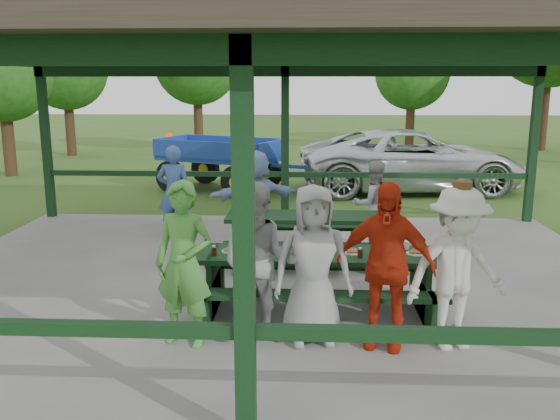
{
  "coord_description": "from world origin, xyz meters",
  "views": [
    {
      "loc": [
        0.45,
        -7.85,
        2.79
      ],
      "look_at": [
        0.09,
        -0.3,
        1.16
      ],
      "focal_mm": 38.0,
      "sensor_mm": 36.0,
      "label": 1
    }
  ],
  "objects_px": {
    "spectator_blue": "(174,192)",
    "pickup_truck": "(412,160)",
    "picnic_table_near": "(317,275)",
    "spectator_grey": "(373,204)",
    "contestant_green": "(184,264)",
    "contestant_grey_mid": "(313,265)",
    "contestant_white_fedora": "(457,269)",
    "picnic_table_far": "(310,233)",
    "spectator_lblue": "(256,199)",
    "farm_trailer": "(220,163)",
    "contestant_grey_left": "(259,264)",
    "contestant_red": "(385,265)"
  },
  "relations": [
    {
      "from": "spectator_blue",
      "to": "pickup_truck",
      "type": "bearing_deg",
      "value": -132.41
    },
    {
      "from": "picnic_table_near",
      "to": "spectator_grey",
      "type": "xyz_separation_m",
      "value": [
        0.95,
        2.96,
        0.24
      ]
    },
    {
      "from": "contestant_green",
      "to": "pickup_truck",
      "type": "xyz_separation_m",
      "value": [
        3.97,
        9.72,
        -0.16
      ]
    },
    {
      "from": "picnic_table_near",
      "to": "pickup_truck",
      "type": "relative_size",
      "value": 0.49
    },
    {
      "from": "contestant_grey_mid",
      "to": "contestant_white_fedora",
      "type": "distance_m",
      "value": 1.46
    },
    {
      "from": "spectator_blue",
      "to": "contestant_green",
      "type": "bearing_deg",
      "value": 104.25
    },
    {
      "from": "picnic_table_far",
      "to": "contestant_green",
      "type": "relative_size",
      "value": 1.44
    },
    {
      "from": "contestant_white_fedora",
      "to": "spectator_grey",
      "type": "distance_m",
      "value": 3.84
    },
    {
      "from": "spectator_lblue",
      "to": "farm_trailer",
      "type": "height_order",
      "value": "spectator_lblue"
    },
    {
      "from": "pickup_truck",
      "to": "picnic_table_near",
      "type": "bearing_deg",
      "value": 158.02
    },
    {
      "from": "picnic_table_near",
      "to": "spectator_grey",
      "type": "distance_m",
      "value": 3.12
    },
    {
      "from": "spectator_blue",
      "to": "contestant_grey_left",
      "type": "bearing_deg",
      "value": 113.84
    },
    {
      "from": "contestant_red",
      "to": "spectator_blue",
      "type": "relative_size",
      "value": 1.06
    },
    {
      "from": "contestant_green",
      "to": "spectator_lblue",
      "type": "relative_size",
      "value": 1.06
    },
    {
      "from": "contestant_red",
      "to": "pickup_truck",
      "type": "xyz_separation_m",
      "value": [
        1.92,
        9.68,
        -0.16
      ]
    },
    {
      "from": "contestant_grey_left",
      "to": "spectator_lblue",
      "type": "bearing_deg",
      "value": 93.73
    },
    {
      "from": "contestant_grey_left",
      "to": "contestant_green",
      "type": "bearing_deg",
      "value": -176.37
    },
    {
      "from": "contestant_white_fedora",
      "to": "contestant_red",
      "type": "bearing_deg",
      "value": 162.27
    },
    {
      "from": "contestant_grey_left",
      "to": "farm_trailer",
      "type": "relative_size",
      "value": 0.41
    },
    {
      "from": "spectator_lblue",
      "to": "spectator_grey",
      "type": "height_order",
      "value": "spectator_lblue"
    },
    {
      "from": "picnic_table_far",
      "to": "contestant_green",
      "type": "height_order",
      "value": "contestant_green"
    },
    {
      "from": "picnic_table_far",
      "to": "contestant_red",
      "type": "bearing_deg",
      "value": -75.02
    },
    {
      "from": "picnic_table_near",
      "to": "pickup_truck",
      "type": "xyz_separation_m",
      "value": [
        2.59,
        8.85,
        0.22
      ]
    },
    {
      "from": "spectator_lblue",
      "to": "contestant_grey_left",
      "type": "bearing_deg",
      "value": 73.82
    },
    {
      "from": "contestant_grey_mid",
      "to": "contestant_grey_left",
      "type": "bearing_deg",
      "value": 176.21
    },
    {
      "from": "farm_trailer",
      "to": "spectator_lblue",
      "type": "bearing_deg",
      "value": -53.01
    },
    {
      "from": "picnic_table_near",
      "to": "contestant_grey_mid",
      "type": "bearing_deg",
      "value": -94.83
    },
    {
      "from": "contestant_white_fedora",
      "to": "spectator_blue",
      "type": "bearing_deg",
      "value": 115.82
    },
    {
      "from": "contestant_grey_mid",
      "to": "pickup_truck",
      "type": "xyz_separation_m",
      "value": [
        2.65,
        9.6,
        -0.14
      ]
    },
    {
      "from": "contestant_green",
      "to": "spectator_lblue",
      "type": "height_order",
      "value": "contestant_green"
    },
    {
      "from": "contestant_grey_left",
      "to": "spectator_grey",
      "type": "distance_m",
      "value": 4.08
    },
    {
      "from": "picnic_table_near",
      "to": "pickup_truck",
      "type": "height_order",
      "value": "pickup_truck"
    },
    {
      "from": "pickup_truck",
      "to": "spectator_blue",
      "type": "bearing_deg",
      "value": 131.58
    },
    {
      "from": "picnic_table_near",
      "to": "spectator_grey",
      "type": "relative_size",
      "value": 1.94
    },
    {
      "from": "spectator_grey",
      "to": "farm_trailer",
      "type": "height_order",
      "value": "spectator_grey"
    },
    {
      "from": "spectator_grey",
      "to": "spectator_blue",
      "type": "bearing_deg",
      "value": -22.31
    },
    {
      "from": "picnic_table_near",
      "to": "picnic_table_far",
      "type": "height_order",
      "value": "same"
    },
    {
      "from": "picnic_table_near",
      "to": "spectator_lblue",
      "type": "distance_m",
      "value": 3.07
    },
    {
      "from": "picnic_table_far",
      "to": "contestant_grey_left",
      "type": "relative_size",
      "value": 1.45
    },
    {
      "from": "picnic_table_near",
      "to": "spectator_blue",
      "type": "relative_size",
      "value": 1.72
    },
    {
      "from": "contestant_white_fedora",
      "to": "farm_trailer",
      "type": "height_order",
      "value": "contestant_white_fedora"
    },
    {
      "from": "contestant_grey_left",
      "to": "pickup_truck",
      "type": "xyz_separation_m",
      "value": [
        3.21,
        9.65,
        -0.15
      ]
    },
    {
      "from": "spectator_blue",
      "to": "pickup_truck",
      "type": "xyz_separation_m",
      "value": [
        5.03,
        5.45,
        -0.12
      ]
    },
    {
      "from": "contestant_green",
      "to": "contestant_grey_mid",
      "type": "relative_size",
      "value": 1.03
    },
    {
      "from": "contestant_white_fedora",
      "to": "spectator_grey",
      "type": "height_order",
      "value": "contestant_white_fedora"
    },
    {
      "from": "contestant_grey_left",
      "to": "farm_trailer",
      "type": "bearing_deg",
      "value": 98.98
    },
    {
      "from": "picnic_table_near",
      "to": "contestant_green",
      "type": "distance_m",
      "value": 1.68
    },
    {
      "from": "contestant_green",
      "to": "spectator_lblue",
      "type": "xyz_separation_m",
      "value": [
        0.41,
        3.76,
        -0.05
      ]
    },
    {
      "from": "contestant_grey_left",
      "to": "contestant_grey_mid",
      "type": "bearing_deg",
      "value": 2.76
    },
    {
      "from": "spectator_lblue",
      "to": "picnic_table_far",
      "type": "bearing_deg",
      "value": 113.35
    }
  ]
}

